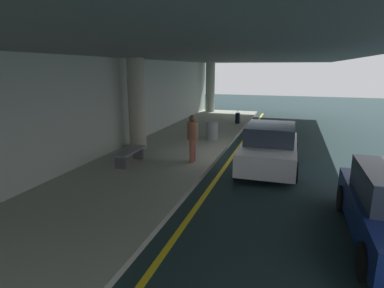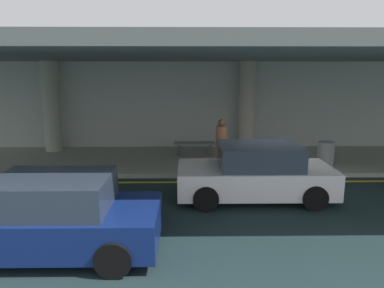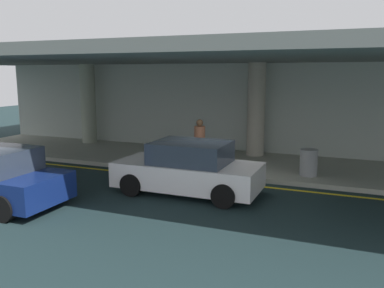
{
  "view_description": "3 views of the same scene",
  "coord_description": "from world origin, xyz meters",
  "px_view_note": "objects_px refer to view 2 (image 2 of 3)",
  "views": [
    {
      "loc": [
        -11.61,
        -1.54,
        3.4
      ],
      "look_at": [
        -1.72,
        1.61,
        0.9
      ],
      "focal_mm": 29.61,
      "sensor_mm": 36.0,
      "label": 1
    },
    {
      "loc": [
        -2.47,
        -9.98,
        3.4
      ],
      "look_at": [
        -2.3,
        1.58,
        1.01
      ],
      "focal_mm": 33.09,
      "sensor_mm": 36.0,
      "label": 2
    },
    {
      "loc": [
        3.7,
        -11.16,
        3.4
      ],
      "look_at": [
        -1.79,
        2.22,
        0.85
      ],
      "focal_mm": 37.79,
      "sensor_mm": 36.0,
      "label": 3
    }
  ],
  "objects_px": {
    "bench_metal": "(195,146)",
    "trash_bin_steel": "(326,154)",
    "support_column_far_left": "(51,107)",
    "car_white": "(256,173)",
    "traveler_with_luggage": "(221,140)",
    "support_column_left_mid": "(247,106)",
    "car_navy": "(51,217)"
  },
  "relations": [
    {
      "from": "bench_metal",
      "to": "trash_bin_steel",
      "type": "distance_m",
      "value": 4.88
    },
    {
      "from": "support_column_far_left",
      "to": "car_white",
      "type": "distance_m",
      "value": 9.22
    },
    {
      "from": "car_white",
      "to": "bench_metal",
      "type": "xyz_separation_m",
      "value": [
        -1.54,
        4.61,
        -0.21
      ]
    },
    {
      "from": "traveler_with_luggage",
      "to": "bench_metal",
      "type": "distance_m",
      "value": 2.27
    },
    {
      "from": "support_column_far_left",
      "to": "traveler_with_luggage",
      "type": "relative_size",
      "value": 2.17
    },
    {
      "from": "support_column_left_mid",
      "to": "traveler_with_luggage",
      "type": "bearing_deg",
      "value": -114.96
    },
    {
      "from": "support_column_far_left",
      "to": "support_column_left_mid",
      "type": "distance_m",
      "value": 8.0
    },
    {
      "from": "support_column_left_mid",
      "to": "bench_metal",
      "type": "relative_size",
      "value": 2.28
    },
    {
      "from": "car_navy",
      "to": "car_white",
      "type": "bearing_deg",
      "value": -143.75
    },
    {
      "from": "bench_metal",
      "to": "support_column_left_mid",
      "type": "bearing_deg",
      "value": 20.03
    },
    {
      "from": "car_navy",
      "to": "bench_metal",
      "type": "bearing_deg",
      "value": -107.64
    },
    {
      "from": "support_column_left_mid",
      "to": "car_navy",
      "type": "bearing_deg",
      "value": -121.38
    },
    {
      "from": "bench_metal",
      "to": "car_navy",
      "type": "bearing_deg",
      "value": -111.0
    },
    {
      "from": "car_white",
      "to": "car_navy",
      "type": "relative_size",
      "value": 1.0
    },
    {
      "from": "support_column_left_mid",
      "to": "car_white",
      "type": "relative_size",
      "value": 0.89
    },
    {
      "from": "support_column_left_mid",
      "to": "bench_metal",
      "type": "distance_m",
      "value": 2.74
    },
    {
      "from": "support_column_left_mid",
      "to": "bench_metal",
      "type": "xyz_separation_m",
      "value": [
        -2.17,
        -0.79,
        -1.47
      ]
    },
    {
      "from": "support_column_far_left",
      "to": "bench_metal",
      "type": "height_order",
      "value": "support_column_far_left"
    },
    {
      "from": "bench_metal",
      "to": "trash_bin_steel",
      "type": "xyz_separation_m",
      "value": [
        4.53,
        -1.81,
        0.07
      ]
    },
    {
      "from": "support_column_far_left",
      "to": "trash_bin_steel",
      "type": "height_order",
      "value": "support_column_far_left"
    },
    {
      "from": "car_navy",
      "to": "bench_metal",
      "type": "relative_size",
      "value": 2.56
    },
    {
      "from": "traveler_with_luggage",
      "to": "bench_metal",
      "type": "relative_size",
      "value": 1.05
    },
    {
      "from": "car_white",
      "to": "trash_bin_steel",
      "type": "relative_size",
      "value": 4.82
    },
    {
      "from": "traveler_with_luggage",
      "to": "trash_bin_steel",
      "type": "distance_m",
      "value": 3.71
    },
    {
      "from": "support_column_far_left",
      "to": "bench_metal",
      "type": "distance_m",
      "value": 6.07
    },
    {
      "from": "car_navy",
      "to": "traveler_with_luggage",
      "type": "relative_size",
      "value": 2.44
    },
    {
      "from": "bench_metal",
      "to": "car_white",
      "type": "bearing_deg",
      "value": -71.54
    },
    {
      "from": "support_column_far_left",
      "to": "car_navy",
      "type": "xyz_separation_m",
      "value": [
        2.97,
        -8.24,
        -1.26
      ]
    },
    {
      "from": "support_column_far_left",
      "to": "traveler_with_luggage",
      "type": "xyz_separation_m",
      "value": [
        6.7,
        -2.8,
        -0.86
      ]
    },
    {
      "from": "support_column_far_left",
      "to": "car_white",
      "type": "relative_size",
      "value": 0.89
    },
    {
      "from": "car_white",
      "to": "trash_bin_steel",
      "type": "height_order",
      "value": "car_white"
    },
    {
      "from": "car_navy",
      "to": "bench_metal",
      "type": "height_order",
      "value": "car_navy"
    }
  ]
}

